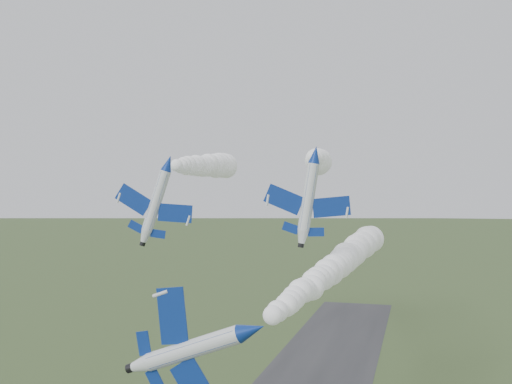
# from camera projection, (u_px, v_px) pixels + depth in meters

# --- Properties ---
(jet_lead) EXTENTS (4.68, 13.29, 10.33)m
(jet_lead) POSITION_uv_depth(u_px,v_px,m) (252.00, 330.00, 45.74)
(jet_lead) COLOR silver
(smoke_trail_jet_lead) EXTENTS (6.83, 56.49, 4.58)m
(smoke_trail_jet_lead) POSITION_uv_depth(u_px,v_px,m) (337.00, 264.00, 75.55)
(smoke_trail_jet_lead) COLOR white
(jet_pair_left) EXTENTS (10.21, 12.56, 4.06)m
(jet_pair_left) POSITION_uv_depth(u_px,v_px,m) (168.00, 163.00, 75.43)
(jet_pair_left) COLOR silver
(smoke_trail_jet_pair_left) EXTENTS (21.13, 71.35, 5.83)m
(smoke_trail_jet_pair_left) POSITION_uv_depth(u_px,v_px,m) (209.00, 165.00, 113.94)
(smoke_trail_jet_pair_left) COLOR white
(jet_pair_right) EXTENTS (10.76, 12.83, 3.42)m
(jet_pair_right) POSITION_uv_depth(u_px,v_px,m) (315.00, 154.00, 71.03)
(jet_pair_right) COLOR silver
(smoke_trail_jet_pair_right) EXTENTS (18.48, 71.41, 5.85)m
(smoke_trail_jet_pair_right) POSITION_uv_depth(u_px,v_px,m) (318.00, 161.00, 109.32)
(smoke_trail_jet_pair_right) COLOR white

